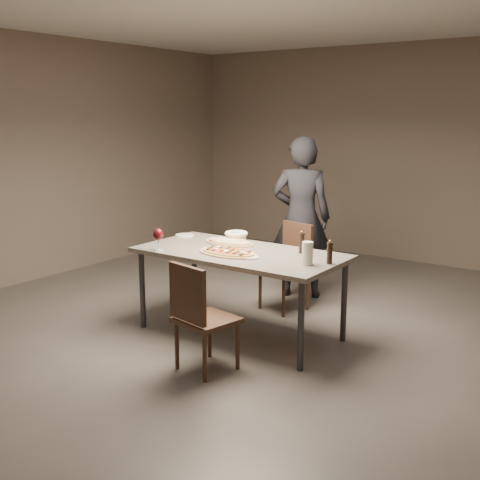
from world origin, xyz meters
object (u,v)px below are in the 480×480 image
Objects in this scene: ham_pizza at (229,242)px; bread_basket at (236,235)px; carafe at (308,253)px; diner at (301,217)px; chair_near at (199,312)px; dining_table at (240,258)px; pepper_mill_left at (302,243)px; zucchini_pizza at (228,252)px; chair_far at (290,261)px.

ham_pizza is 0.19m from bread_basket.
diner is at bearing 121.22° from carafe.
ham_pizza is at bearing 125.64° from chair_near.
dining_table is at bearing -50.63° from bread_basket.
dining_table is 1.33m from diner.
chair_near reaches higher than ham_pizza.
carafe reaches higher than ham_pizza.
pepper_mill_left is 0.40m from carafe.
ham_pizza is at bearing 142.52° from dining_table.
diner reaches higher than carafe.
pepper_mill_left reaches higher than ham_pizza.
chair_near is at bearing -122.87° from carafe.
bread_basket is 0.79m from pepper_mill_left.
chair_near reaches higher than bread_basket.
zucchini_pizza is at bearing 70.27° from diner.
pepper_mill_left is at bearing 87.91° from chair_near.
dining_table is 0.50m from bread_basket.
diner reaches higher than dining_table.
dining_table is at bearing 173.78° from carafe.
bread_basket reaches higher than ham_pizza.
pepper_mill_left is (0.47, 0.25, 0.15)m from dining_table.
pepper_mill_left reaches higher than carafe.
chair_near is at bearing -66.72° from bread_basket.
bread_basket is at bearing 124.47° from chair_near.
zucchini_pizza is at bearing -141.06° from pepper_mill_left.
chair_near reaches higher than dining_table.
carafe is at bearing -6.22° from dining_table.
chair_near is 0.99× the size of chair_far.
bread_basket is at bearing 122.64° from ham_pizza.
dining_table is at bearing -152.22° from pepper_mill_left.
ham_pizza is at bearing 119.54° from zucchini_pizza.
chair_near is at bearing -49.06° from ham_pizza.
bread_basket is 0.67m from chair_far.
dining_table is 1.06× the size of diner.
dining_table is 3.22× the size of zucchini_pizza.
pepper_mill_left reaches higher than bread_basket.
carafe is (0.72, 0.07, 0.08)m from zucchini_pizza.
chair_far reaches higher than chair_near.
pepper_mill_left is (0.72, 0.05, 0.08)m from ham_pizza.
zucchini_pizza is at bearing -61.07° from bread_basket.
bread_basket is at bearing 155.85° from carafe.
chair_near is 2.21m from diner.
dining_table is 2.13× the size of chair_near.
zucchini_pizza is at bearing -38.90° from ham_pizza.
carafe reaches higher than zucchini_pizza.
zucchini_pizza reaches higher than dining_table.
carafe is at bearing 141.06° from chair_far.
ham_pizza reaches higher than dining_table.
chair_far is (-0.48, 0.64, -0.36)m from pepper_mill_left.
diner is (-0.35, 2.15, 0.37)m from chair_near.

